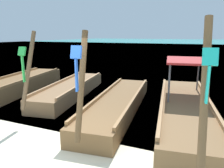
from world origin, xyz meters
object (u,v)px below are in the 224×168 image
object	(u,v)px
longtail_boat_pink_ribbon	(17,85)
longtail_boat_green_ribbon	(71,89)
longtail_boat_blue_ribbon	(118,104)
longtail_boat_turquoise_ribbon	(185,110)

from	to	relation	value
longtail_boat_pink_ribbon	longtail_boat_green_ribbon	distance (m)	2.58
longtail_boat_blue_ribbon	longtail_boat_turquoise_ribbon	world-z (taller)	longtail_boat_turquoise_ribbon
longtail_boat_green_ribbon	longtail_boat_turquoise_ribbon	world-z (taller)	longtail_boat_turquoise_ribbon
longtail_boat_blue_ribbon	longtail_boat_turquoise_ribbon	xyz separation A→B (m)	(2.16, -0.12, 0.10)
longtail_boat_pink_ribbon	longtail_boat_turquoise_ribbon	xyz separation A→B (m)	(7.24, -0.62, 0.05)
longtail_boat_pink_ribbon	longtail_boat_turquoise_ribbon	world-z (taller)	longtail_boat_turquoise_ribbon
longtail_boat_pink_ribbon	longtail_boat_blue_ribbon	bearing A→B (deg)	-5.67
longtail_boat_blue_ribbon	longtail_boat_turquoise_ribbon	bearing A→B (deg)	-3.09
longtail_boat_turquoise_ribbon	longtail_boat_green_ribbon	bearing A→B (deg)	166.91
longtail_boat_blue_ribbon	longtail_boat_turquoise_ribbon	distance (m)	2.17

